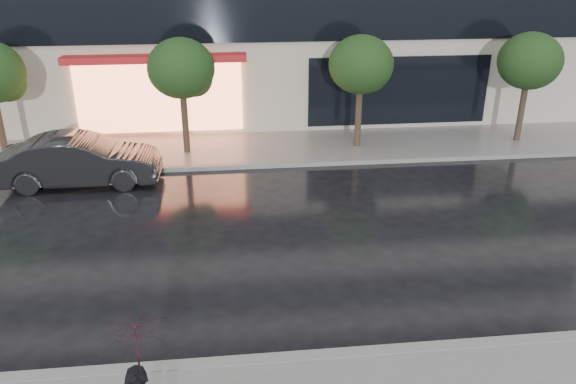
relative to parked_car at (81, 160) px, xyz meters
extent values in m
plane|color=black|center=(5.99, -7.68, -0.76)|extent=(120.00, 120.00, 0.00)
cube|color=slate|center=(5.99, 2.57, -0.70)|extent=(60.00, 3.50, 0.12)
cube|color=gray|center=(5.99, -8.68, -0.69)|extent=(60.00, 0.25, 0.14)
cube|color=gray|center=(5.99, 0.82, -0.69)|extent=(60.00, 0.25, 0.14)
cube|color=black|center=(5.99, 4.26, 3.54)|extent=(28.00, 0.12, 1.60)
cube|color=#FF8C59|center=(1.99, 4.24, 0.84)|extent=(6.00, 0.10, 2.60)
cube|color=red|center=(1.99, 3.91, 2.29)|extent=(6.40, 0.70, 0.25)
cube|color=black|center=(10.99, 4.26, 0.84)|extent=(7.00, 0.10, 2.60)
cylinder|color=#33261C|center=(-3.01, 2.32, 0.34)|extent=(0.22, 0.22, 2.20)
sphere|color=black|center=(-2.61, 2.52, 1.84)|extent=(1.20, 1.20, 1.20)
cylinder|color=#33261C|center=(2.99, 2.32, 0.34)|extent=(0.22, 0.22, 2.20)
ellipsoid|color=black|center=(2.99, 2.32, 2.24)|extent=(2.20, 2.20, 1.98)
sphere|color=black|center=(3.39, 2.52, 1.84)|extent=(1.20, 1.20, 1.20)
cylinder|color=#33261C|center=(8.99, 2.32, 0.34)|extent=(0.22, 0.22, 2.20)
ellipsoid|color=black|center=(8.99, 2.32, 2.24)|extent=(2.20, 2.20, 1.98)
sphere|color=black|center=(9.39, 2.52, 1.84)|extent=(1.20, 1.20, 1.20)
cylinder|color=#33261C|center=(14.99, 2.32, 0.34)|extent=(0.22, 0.22, 2.20)
ellipsoid|color=black|center=(14.99, 2.32, 2.24)|extent=(2.20, 2.20, 1.98)
sphere|color=black|center=(15.39, 2.52, 1.84)|extent=(1.20, 1.20, 1.20)
imported|color=black|center=(0.00, 0.00, 0.00)|extent=(4.65, 1.64, 1.53)
imported|color=#3C0B19|center=(3.24, -10.79, 1.33)|extent=(1.04, 1.06, 0.87)
camera|label=1|loc=(4.45, -16.36, 5.81)|focal=35.00mm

